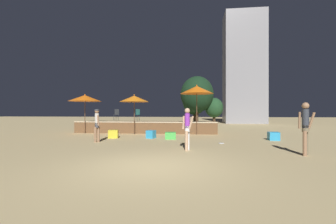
{
  "coord_description": "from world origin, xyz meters",
  "views": [
    {
      "loc": [
        1.23,
        -6.23,
        1.56
      ],
      "look_at": [
        0.0,
        4.3,
        1.54
      ],
      "focal_mm": 24.0,
      "sensor_mm": 36.0,
      "label": 1
    }
  ],
  "objects_px": {
    "patio_umbrella_2": "(85,98)",
    "person_0": "(97,124)",
    "frisbee_disc": "(221,143)",
    "person_1": "(305,126)",
    "background_tree_2": "(195,102)",
    "background_tree_1": "(214,108)",
    "patio_umbrella_0": "(134,99)",
    "cube_seat_0": "(274,136)",
    "background_tree_0": "(197,94)",
    "cube_seat_3": "(170,136)",
    "patio_umbrella_1": "(197,90)",
    "cube_seat_1": "(113,134)",
    "bistro_chair_0": "(116,114)",
    "cube_seat_2": "(151,134)",
    "person_2": "(187,127)",
    "bistro_chair_1": "(137,114)"
  },
  "relations": [
    {
      "from": "bistro_chair_0",
      "to": "patio_umbrella_2",
      "type": "bearing_deg",
      "value": 7.1
    },
    {
      "from": "person_2",
      "to": "background_tree_0",
      "type": "bearing_deg",
      "value": -162.35
    },
    {
      "from": "patio_umbrella_1",
      "to": "person_1",
      "type": "bearing_deg",
      "value": -61.52
    },
    {
      "from": "person_0",
      "to": "background_tree_0",
      "type": "height_order",
      "value": "background_tree_0"
    },
    {
      "from": "cube_seat_2",
      "to": "background_tree_0",
      "type": "bearing_deg",
      "value": 72.94
    },
    {
      "from": "patio_umbrella_1",
      "to": "cube_seat_2",
      "type": "bearing_deg",
      "value": -137.66
    },
    {
      "from": "bistro_chair_0",
      "to": "cube_seat_1",
      "type": "bearing_deg",
      "value": 63.67
    },
    {
      "from": "person_0",
      "to": "frisbee_disc",
      "type": "relative_size",
      "value": 6.39
    },
    {
      "from": "cube_seat_1",
      "to": "background_tree_0",
      "type": "xyz_separation_m",
      "value": [
        5.03,
        9.21,
        3.01
      ]
    },
    {
      "from": "cube_seat_3",
      "to": "background_tree_1",
      "type": "bearing_deg",
      "value": 71.32
    },
    {
      "from": "cube_seat_1",
      "to": "bistro_chair_0",
      "type": "distance_m",
      "value": 4.96
    },
    {
      "from": "cube_seat_0",
      "to": "cube_seat_3",
      "type": "height_order",
      "value": "cube_seat_0"
    },
    {
      "from": "cube_seat_3",
      "to": "frisbee_disc",
      "type": "relative_size",
      "value": 2.47
    },
    {
      "from": "patio_umbrella_0",
      "to": "cube_seat_0",
      "type": "height_order",
      "value": "patio_umbrella_0"
    },
    {
      "from": "person_2",
      "to": "background_tree_0",
      "type": "relative_size",
      "value": 0.34
    },
    {
      "from": "patio_umbrella_0",
      "to": "patio_umbrella_2",
      "type": "height_order",
      "value": "patio_umbrella_2"
    },
    {
      "from": "patio_umbrella_0",
      "to": "cube_seat_3",
      "type": "relative_size",
      "value": 4.21
    },
    {
      "from": "cube_seat_1",
      "to": "bistro_chair_0",
      "type": "height_order",
      "value": "bistro_chair_0"
    },
    {
      "from": "person_1",
      "to": "background_tree_1",
      "type": "bearing_deg",
      "value": -134.69
    },
    {
      "from": "cube_seat_2",
      "to": "person_2",
      "type": "bearing_deg",
      "value": -59.89
    },
    {
      "from": "bistro_chair_1",
      "to": "patio_umbrella_1",
      "type": "bearing_deg",
      "value": -15.36
    },
    {
      "from": "cube_seat_1",
      "to": "frisbee_disc",
      "type": "distance_m",
      "value": 6.3
    },
    {
      "from": "frisbee_disc",
      "to": "background_tree_2",
      "type": "relative_size",
      "value": 0.07
    },
    {
      "from": "cube_seat_3",
      "to": "person_2",
      "type": "xyz_separation_m",
      "value": [
        1.07,
        -3.69,
        0.73
      ]
    },
    {
      "from": "patio_umbrella_2",
      "to": "background_tree_1",
      "type": "height_order",
      "value": "background_tree_1"
    },
    {
      "from": "frisbee_disc",
      "to": "background_tree_1",
      "type": "bearing_deg",
      "value": 86.78
    },
    {
      "from": "cube_seat_1",
      "to": "background_tree_0",
      "type": "relative_size",
      "value": 0.13
    },
    {
      "from": "cube_seat_0",
      "to": "frisbee_disc",
      "type": "height_order",
      "value": "cube_seat_0"
    },
    {
      "from": "patio_umbrella_1",
      "to": "background_tree_2",
      "type": "xyz_separation_m",
      "value": [
        -0.13,
        9.37,
        -0.43
      ]
    },
    {
      "from": "background_tree_0",
      "to": "patio_umbrella_2",
      "type": "bearing_deg",
      "value": -140.76
    },
    {
      "from": "frisbee_disc",
      "to": "person_1",
      "type": "bearing_deg",
      "value": -45.82
    },
    {
      "from": "patio_umbrella_2",
      "to": "bistro_chair_0",
      "type": "relative_size",
      "value": 3.15
    },
    {
      "from": "person_1",
      "to": "bistro_chair_1",
      "type": "relative_size",
      "value": 2.1
    },
    {
      "from": "bistro_chair_1",
      "to": "background_tree_1",
      "type": "relative_size",
      "value": 0.31
    },
    {
      "from": "frisbee_disc",
      "to": "background_tree_1",
      "type": "relative_size",
      "value": 0.09
    },
    {
      "from": "frisbee_disc",
      "to": "background_tree_2",
      "type": "bearing_deg",
      "value": 95.33
    },
    {
      "from": "background_tree_1",
      "to": "background_tree_2",
      "type": "distance_m",
      "value": 3.02
    },
    {
      "from": "patio_umbrella_1",
      "to": "person_0",
      "type": "bearing_deg",
      "value": -139.39
    },
    {
      "from": "patio_umbrella_0",
      "to": "person_0",
      "type": "height_order",
      "value": "patio_umbrella_0"
    },
    {
      "from": "patio_umbrella_2",
      "to": "person_1",
      "type": "height_order",
      "value": "patio_umbrella_2"
    },
    {
      "from": "patio_umbrella_0",
      "to": "background_tree_1",
      "type": "bearing_deg",
      "value": 50.36
    },
    {
      "from": "background_tree_1",
      "to": "patio_umbrella_1",
      "type": "bearing_deg",
      "value": -103.99
    },
    {
      "from": "person_1",
      "to": "cube_seat_3",
      "type": "bearing_deg",
      "value": -91.76
    },
    {
      "from": "patio_umbrella_0",
      "to": "background_tree_2",
      "type": "distance_m",
      "value": 10.45
    },
    {
      "from": "patio_umbrella_2",
      "to": "person_0",
      "type": "relative_size",
      "value": 1.68
    },
    {
      "from": "bistro_chair_1",
      "to": "frisbee_disc",
      "type": "relative_size",
      "value": 3.4
    },
    {
      "from": "background_tree_2",
      "to": "frisbee_disc",
      "type": "bearing_deg",
      "value": -84.67
    },
    {
      "from": "patio_umbrella_2",
      "to": "cube_seat_3",
      "type": "xyz_separation_m",
      "value": [
        6.5,
        -2.64,
        -2.34
      ]
    },
    {
      "from": "person_0",
      "to": "bistro_chair_1",
      "type": "height_order",
      "value": "bistro_chair_1"
    },
    {
      "from": "bistro_chair_0",
      "to": "background_tree_1",
      "type": "height_order",
      "value": "background_tree_1"
    }
  ]
}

